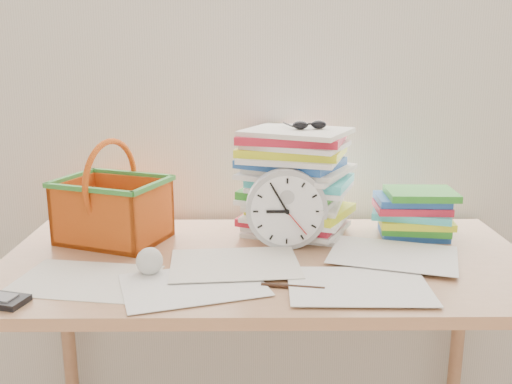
{
  "coord_description": "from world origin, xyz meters",
  "views": [
    {
      "loc": [
        -0.04,
        0.18,
        1.29
      ],
      "look_at": [
        -0.03,
        1.6,
        0.93
      ],
      "focal_mm": 40.0,
      "sensor_mm": 36.0,
      "label": 1
    }
  ],
  "objects_px": {
    "clock": "(286,209)",
    "basket": "(112,192)",
    "book_stack": "(414,213)",
    "paper_stack": "(296,182)",
    "desk": "(266,284)"
  },
  "relations": [
    {
      "from": "clock",
      "to": "desk",
      "type": "bearing_deg",
      "value": -124.62
    },
    {
      "from": "paper_stack",
      "to": "clock",
      "type": "height_order",
      "value": "paper_stack"
    },
    {
      "from": "paper_stack",
      "to": "book_stack",
      "type": "distance_m",
      "value": 0.36
    },
    {
      "from": "book_stack",
      "to": "paper_stack",
      "type": "bearing_deg",
      "value": 173.65
    },
    {
      "from": "paper_stack",
      "to": "book_stack",
      "type": "height_order",
      "value": "paper_stack"
    },
    {
      "from": "paper_stack",
      "to": "book_stack",
      "type": "xyz_separation_m",
      "value": [
        0.35,
        -0.04,
        -0.09
      ]
    },
    {
      "from": "desk",
      "to": "paper_stack",
      "type": "relative_size",
      "value": 4.43
    },
    {
      "from": "clock",
      "to": "basket",
      "type": "xyz_separation_m",
      "value": [
        -0.49,
        0.07,
        0.03
      ]
    },
    {
      "from": "desk",
      "to": "paper_stack",
      "type": "distance_m",
      "value": 0.33
    },
    {
      "from": "paper_stack",
      "to": "basket",
      "type": "distance_m",
      "value": 0.53
    },
    {
      "from": "paper_stack",
      "to": "basket",
      "type": "xyz_separation_m",
      "value": [
        -0.53,
        -0.07,
        -0.01
      ]
    },
    {
      "from": "desk",
      "to": "book_stack",
      "type": "relative_size",
      "value": 5.8
    },
    {
      "from": "clock",
      "to": "book_stack",
      "type": "relative_size",
      "value": 0.93
    },
    {
      "from": "paper_stack",
      "to": "clock",
      "type": "bearing_deg",
      "value": -104.76
    },
    {
      "from": "paper_stack",
      "to": "book_stack",
      "type": "relative_size",
      "value": 1.31
    }
  ]
}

